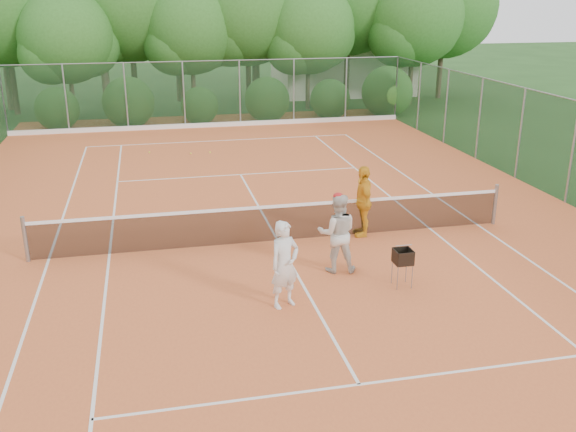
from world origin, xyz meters
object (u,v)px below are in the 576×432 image
object	(u,v)px
player_yellow	(363,201)
ball_hopper	(403,257)
player_white	(285,265)
player_center_grp	(337,233)

from	to	relation	value
player_yellow	ball_hopper	xyz separation A→B (m)	(-0.16, -3.09, -0.26)
player_white	player_yellow	world-z (taller)	player_yellow
player_white	ball_hopper	distance (m)	2.65
player_white	player_yellow	size ratio (longest dim) A/B	0.97
ball_hopper	player_white	bearing A→B (deg)	-154.53
player_center_grp	player_yellow	bearing A→B (deg)	57.50
player_white	player_yellow	distance (m)	4.42
player_center_grp	ball_hopper	size ratio (longest dim) A/B	2.21
player_white	ball_hopper	bearing A→B (deg)	-16.85
player_yellow	player_center_grp	bearing A→B (deg)	-26.10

